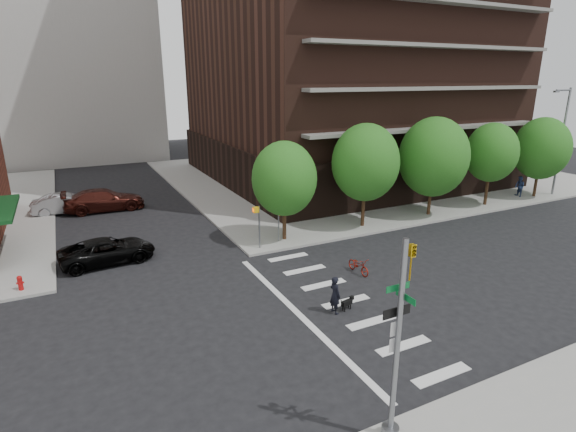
{
  "coord_description": "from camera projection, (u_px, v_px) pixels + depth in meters",
  "views": [
    {
      "loc": [
        -7.78,
        -15.51,
        9.96
      ],
      "look_at": [
        3.0,
        6.0,
        2.5
      ],
      "focal_mm": 28.0,
      "sensor_mm": 36.0,
      "label": 1
    }
  ],
  "objects": [
    {
      "name": "ground",
      "position": [
        288.0,
        316.0,
        19.52
      ],
      "size": [
        120.0,
        120.0,
        0.0
      ],
      "primitive_type": "plane",
      "color": "black",
      "rests_on": "ground"
    },
    {
      "name": "sidewalk_ne",
      "position": [
        360.0,
        173.0,
        48.34
      ],
      "size": [
        39.0,
        33.0,
        0.15
      ],
      "primitive_type": "cube",
      "color": "gray",
      "rests_on": "ground"
    },
    {
      "name": "crosswalk",
      "position": [
        331.0,
        305.0,
        20.46
      ],
      "size": [
        3.85,
        13.0,
        0.01
      ],
      "color": "silver",
      "rests_on": "ground"
    },
    {
      "name": "tree_a",
      "position": [
        284.0,
        179.0,
        27.29
      ],
      "size": [
        4.0,
        4.0,
        5.9
      ],
      "color": "#301E11",
      "rests_on": "sidewalk_ne"
    },
    {
      "name": "tree_b",
      "position": [
        365.0,
        163.0,
        29.71
      ],
      "size": [
        4.5,
        4.5,
        6.65
      ],
      "color": "#301E11",
      "rests_on": "sidewalk_ne"
    },
    {
      "name": "tree_c",
      "position": [
        434.0,
        157.0,
        32.31
      ],
      "size": [
        5.0,
        5.0,
        6.8
      ],
      "color": "#301E11",
      "rests_on": "sidewalk_ne"
    },
    {
      "name": "tree_d",
      "position": [
        492.0,
        153.0,
        34.91
      ],
      "size": [
        4.0,
        4.0,
        6.2
      ],
      "color": "#301E11",
      "rests_on": "sidewalk_ne"
    },
    {
      "name": "tree_e",
      "position": [
        542.0,
        149.0,
        37.5
      ],
      "size": [
        4.5,
        4.5,
        6.35
      ],
      "color": "#301E11",
      "rests_on": "sidewalk_ne"
    },
    {
      "name": "traffic_signal",
      "position": [
        397.0,
        358.0,
        12.12
      ],
      "size": [
        0.9,
        0.75,
        6.0
      ],
      "color": "slate",
      "rests_on": "sidewalk_s"
    },
    {
      "name": "pedestrian_signal",
      "position": [
        263.0,
        219.0,
        26.73
      ],
      "size": [
        2.18,
        0.67,
        2.6
      ],
      "color": "slate",
      "rests_on": "sidewalk_ne"
    },
    {
      "name": "fire_hydrant",
      "position": [
        20.0,
        282.0,
        21.52
      ],
      "size": [
        0.24,
        0.24,
        0.73
      ],
      "color": "#A50C0C",
      "rests_on": "sidewalk_nw"
    },
    {
      "name": "streetlamp",
      "position": [
        561.0,
        135.0,
        37.72
      ],
      "size": [
        2.14,
        0.22,
        9.0
      ],
      "color": "slate",
      "rests_on": "sidewalk_ne"
    },
    {
      "name": "parked_car_black",
      "position": [
        108.0,
        251.0,
        24.99
      ],
      "size": [
        2.75,
        5.24,
        1.41
      ],
      "primitive_type": "imported",
      "rotation": [
        0.0,
        0.0,
        1.65
      ],
      "color": "black",
      "rests_on": "ground"
    },
    {
      "name": "parked_car_maroon",
      "position": [
        104.0,
        200.0,
        34.76
      ],
      "size": [
        2.55,
        5.97,
        1.71
      ],
      "primitive_type": "imported",
      "rotation": [
        0.0,
        0.0,
        1.55
      ],
      "color": "#3D1610",
      "rests_on": "ground"
    },
    {
      "name": "parked_car_silver",
      "position": [
        66.0,
        204.0,
        34.05
      ],
      "size": [
        2.03,
        4.8,
        1.54
      ],
      "primitive_type": "imported",
      "rotation": [
        0.0,
        0.0,
        1.48
      ],
      "color": "#97999E",
      "rests_on": "ground"
    },
    {
      "name": "scooter",
      "position": [
        359.0,
        265.0,
        23.73
      ],
      "size": [
        0.64,
        1.69,
        0.88
      ],
      "primitive_type": "imported",
      "rotation": [
        0.0,
        0.0,
        0.04
      ],
      "color": "maroon",
      "rests_on": "ground"
    },
    {
      "name": "dog_walker",
      "position": [
        335.0,
        295.0,
        19.59
      ],
      "size": [
        0.65,
        0.45,
        1.72
      ],
      "primitive_type": "imported",
      "rotation": [
        0.0,
        0.0,
        1.64
      ],
      "color": "black",
      "rests_on": "ground"
    },
    {
      "name": "dog",
      "position": [
        347.0,
        302.0,
        19.99
      ],
      "size": [
        0.69,
        0.3,
        0.58
      ],
      "rotation": [
        0.0,
        0.0,
        0.22
      ],
      "color": "black",
      "rests_on": "ground"
    },
    {
      "name": "pedestrian_far",
      "position": [
        520.0,
        186.0,
        38.29
      ],
      "size": [
        0.98,
        0.84,
        1.75
      ],
      "primitive_type": "imported",
      "rotation": [
        0.0,
        0.0,
        -1.81
      ],
      "color": "navy",
      "rests_on": "sidewalk_ne"
    }
  ]
}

